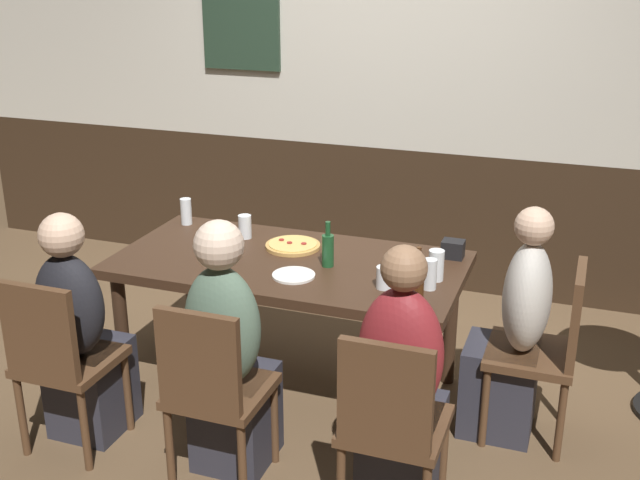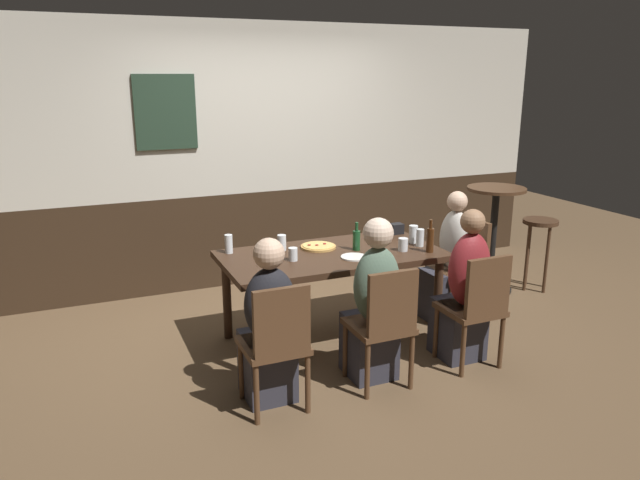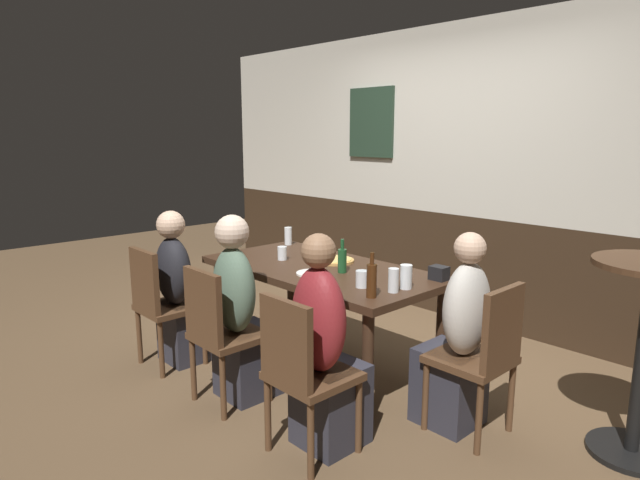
{
  "view_description": "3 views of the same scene",
  "coord_description": "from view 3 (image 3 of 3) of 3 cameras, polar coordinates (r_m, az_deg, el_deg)",
  "views": [
    {
      "loc": [
        1.39,
        -3.4,
        2.21
      ],
      "look_at": [
        0.14,
        0.08,
        0.84
      ],
      "focal_mm": 44.27,
      "sensor_mm": 36.0,
      "label": 1
    },
    {
      "loc": [
        -1.87,
        -4.12,
        2.11
      ],
      "look_at": [
        -0.14,
        -0.09,
        0.88
      ],
      "focal_mm": 33.56,
      "sensor_mm": 36.0,
      "label": 2
    },
    {
      "loc": [
        2.71,
        -2.55,
        1.67
      ],
      "look_at": [
        -0.11,
        0.08,
        0.91
      ],
      "focal_mm": 30.47,
      "sensor_mm": 36.0,
      "label": 3
    }
  ],
  "objects": [
    {
      "name": "person_right_near",
      "position": [
        2.93,
        0.52,
        -12.45
      ],
      "size": [
        0.34,
        0.37,
        1.18
      ],
      "color": "#2D2D38",
      "rests_on": "ground_plane"
    },
    {
      "name": "chair_head_east",
      "position": [
        3.15,
        16.76,
        -11.2
      ],
      "size": [
        0.4,
        0.4,
        0.88
      ],
      "color": "#513521",
      "rests_on": "ground_plane"
    },
    {
      "name": "pint_glass_stout",
      "position": [
        3.33,
        9.01,
        -3.95
      ],
      "size": [
        0.07,
        0.07,
        0.15
      ],
      "color": "silver",
      "rests_on": "dining_table"
    },
    {
      "name": "dining_table",
      "position": [
        3.86,
        0.17,
        -3.98
      ],
      "size": [
        1.74,
        0.89,
        0.74
      ],
      "color": "#382316",
      "rests_on": "ground_plane"
    },
    {
      "name": "person_head_east",
      "position": [
        3.23,
        14.22,
        -10.8
      ],
      "size": [
        0.37,
        0.34,
        1.15
      ],
      "color": "#2D2D38",
      "rests_on": "ground_plane"
    },
    {
      "name": "pint_glass_amber",
      "position": [
        3.25,
        7.71,
        -4.38
      ],
      "size": [
        0.06,
        0.06,
        0.14
      ],
      "color": "silver",
      "rests_on": "dining_table"
    },
    {
      "name": "beer_bottle_green",
      "position": [
        3.66,
        2.35,
        -2.09
      ],
      "size": [
        0.06,
        0.06,
        0.23
      ],
      "color": "#194723",
      "rests_on": "dining_table"
    },
    {
      "name": "beer_glass_half",
      "position": [
        4.58,
        -3.36,
        0.37
      ],
      "size": [
        0.06,
        0.06,
        0.15
      ],
      "color": "silver",
      "rests_on": "dining_table"
    },
    {
      "name": "ground_plane",
      "position": [
        4.08,
        0.17,
        -12.95
      ],
      "size": [
        12.0,
        12.0,
        0.0
      ],
      "primitive_type": "plane",
      "color": "brown"
    },
    {
      "name": "pizza",
      "position": [
        3.98,
        1.54,
        -2.13
      ],
      "size": [
        0.29,
        0.29,
        0.03
      ],
      "color": "tan",
      "rests_on": "dining_table"
    },
    {
      "name": "person_left_near",
      "position": [
        4.12,
        -14.43,
        -5.97
      ],
      "size": [
        0.34,
        0.37,
        1.13
      ],
      "color": "#2D2D38",
      "rests_on": "ground_plane"
    },
    {
      "name": "chair_right_near",
      "position": [
        2.83,
        -1.91,
        -13.3
      ],
      "size": [
        0.4,
        0.4,
        0.88
      ],
      "color": "#513521",
      "rests_on": "ground_plane"
    },
    {
      "name": "condiment_caddy",
      "position": [
        3.57,
        12.39,
        -3.41
      ],
      "size": [
        0.11,
        0.09,
        0.09
      ],
      "primitive_type": "cube",
      "color": "black",
      "rests_on": "dining_table"
    },
    {
      "name": "chair_left_near",
      "position": [
        4.04,
        -16.47,
        -6.14
      ],
      "size": [
        0.4,
        0.4,
        0.88
      ],
      "color": "#513521",
      "rests_on": "ground_plane"
    },
    {
      "name": "pint_glass_pale",
      "position": [
        4.04,
        -3.99,
        -1.45
      ],
      "size": [
        0.07,
        0.07,
        0.1
      ],
      "color": "silver",
      "rests_on": "dining_table"
    },
    {
      "name": "beer_bottle_brown",
      "position": [
        3.13,
        5.45,
        -4.17
      ],
      "size": [
        0.06,
        0.06,
        0.26
      ],
      "color": "#42230F",
      "rests_on": "dining_table"
    },
    {
      "name": "tumbler_water",
      "position": [
        4.22,
        -0.81,
        -0.77
      ],
      "size": [
        0.07,
        0.07,
        0.13
      ],
      "color": "silver",
      "rests_on": "dining_table"
    },
    {
      "name": "plate_white_large",
      "position": [
        3.64,
        -0.9,
        -3.51
      ],
      "size": [
        0.21,
        0.21,
        0.01
      ],
      "primitive_type": "cylinder",
      "color": "white",
      "rests_on": "dining_table"
    },
    {
      "name": "person_mid_near",
      "position": [
        3.48,
        -8.31,
        -8.42
      ],
      "size": [
        0.34,
        0.37,
        1.19
      ],
      "color": "#2D2D38",
      "rests_on": "ground_plane"
    },
    {
      "name": "highball_clear",
      "position": [
        3.34,
        4.42,
        -4.21
      ],
      "size": [
        0.08,
        0.08,
        0.1
      ],
      "color": "silver",
      "rests_on": "dining_table"
    },
    {
      "name": "chair_mid_near",
      "position": [
        3.41,
        -10.55,
        -9.16
      ],
      "size": [
        0.4,
        0.4,
        0.88
      ],
      "color": "#513521",
      "rests_on": "ground_plane"
    },
    {
      "name": "wall_back",
      "position": [
        5.02,
        14.09,
        6.69
      ],
      "size": [
        6.4,
        0.13,
        2.6
      ],
      "color": "#332316",
      "rests_on": "ground_plane"
    }
  ]
}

